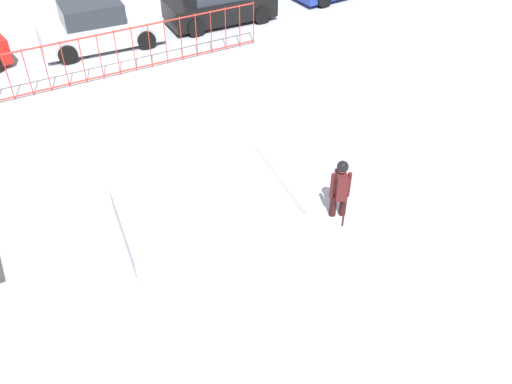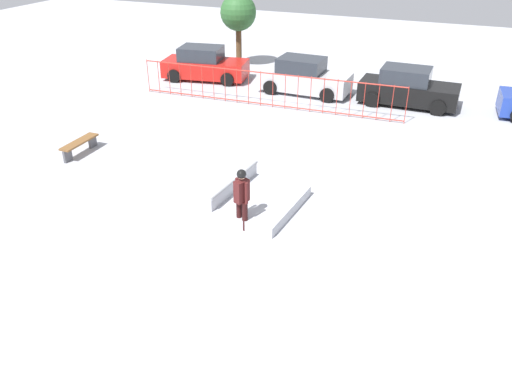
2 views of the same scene
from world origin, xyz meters
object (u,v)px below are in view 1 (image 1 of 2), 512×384
Objects in this scene: skateboard at (321,213)px; parked_car_black at (219,4)px; skate_ramp at (224,206)px; skater at (340,189)px; parked_car_silver at (99,27)px.

skateboard is 0.20× the size of parked_car_black.
skate_ramp is 2.59m from skater.
skater is at bearing -151.14° from skateboard.
parked_car_silver is at bearing 33.04° from skater.
parked_car_silver reaches higher than skateboard.
skate_ramp is 1.35× the size of parked_car_silver.
parked_car_silver reaches higher than skate_ramp.
skater reaches higher than skate_ramp.
skater is (2.07, -1.39, 0.69)m from skate_ramp.
skate_ramp reaches higher than skateboard.
skate_ramp is 3.25× the size of skater.
skate_ramp is 10.27m from parked_car_silver.
parked_car_silver is 4.62m from parked_car_black.
parked_car_black reaches higher than skate_ramp.
skater reaches higher than parked_car_black.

